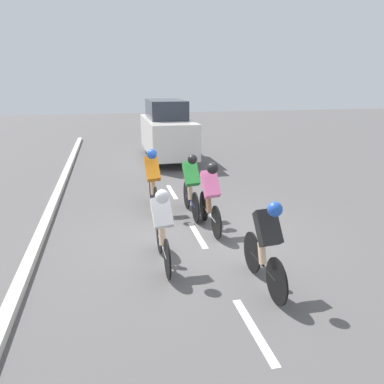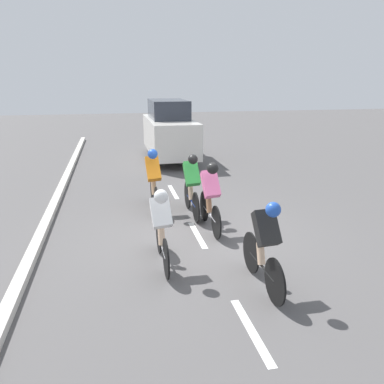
{
  "view_description": "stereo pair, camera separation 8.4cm",
  "coord_description": "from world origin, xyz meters",
  "px_view_note": "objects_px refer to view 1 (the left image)",
  "views": [
    {
      "loc": [
        1.7,
        7.05,
        3.15
      ],
      "look_at": [
        0.12,
        -0.03,
        0.95
      ],
      "focal_mm": 35.0,
      "sensor_mm": 36.0,
      "label": 1
    },
    {
      "loc": [
        1.62,
        7.07,
        3.15
      ],
      "look_at": [
        0.12,
        -0.03,
        0.95
      ],
      "focal_mm": 35.0,
      "sensor_mm": 36.0,
      "label": 2
    }
  ],
  "objects_px": {
    "cyclist_white": "(162,225)",
    "cyclist_orange": "(153,178)",
    "cyclist_green": "(191,184)",
    "cyclist_black": "(266,242)",
    "cyclist_pink": "(210,194)",
    "support_car": "(167,131)"
  },
  "relations": [
    {
      "from": "cyclist_orange",
      "to": "support_car",
      "type": "relative_size",
      "value": 0.37
    },
    {
      "from": "cyclist_orange",
      "to": "support_car",
      "type": "height_order",
      "value": "support_car"
    },
    {
      "from": "cyclist_black",
      "to": "support_car",
      "type": "height_order",
      "value": "support_car"
    },
    {
      "from": "cyclist_orange",
      "to": "cyclist_pink",
      "type": "bearing_deg",
      "value": 123.99
    },
    {
      "from": "cyclist_white",
      "to": "cyclist_green",
      "type": "bearing_deg",
      "value": -113.37
    },
    {
      "from": "cyclist_black",
      "to": "cyclist_green",
      "type": "relative_size",
      "value": 0.99
    },
    {
      "from": "cyclist_green",
      "to": "cyclist_pink",
      "type": "relative_size",
      "value": 0.97
    },
    {
      "from": "cyclist_black",
      "to": "cyclist_green",
      "type": "height_order",
      "value": "cyclist_green"
    },
    {
      "from": "cyclist_black",
      "to": "cyclist_white",
      "type": "xyz_separation_m",
      "value": [
        1.43,
        -1.06,
        -0.01
      ]
    },
    {
      "from": "cyclist_green",
      "to": "cyclist_pink",
      "type": "distance_m",
      "value": 0.99
    },
    {
      "from": "cyclist_black",
      "to": "cyclist_green",
      "type": "xyz_separation_m",
      "value": [
        0.41,
        -3.43,
        0.02
      ]
    },
    {
      "from": "cyclist_black",
      "to": "cyclist_white",
      "type": "distance_m",
      "value": 1.78
    },
    {
      "from": "cyclist_white",
      "to": "cyclist_orange",
      "type": "bearing_deg",
      "value": -93.72
    },
    {
      "from": "cyclist_green",
      "to": "cyclist_pink",
      "type": "height_order",
      "value": "cyclist_pink"
    },
    {
      "from": "cyclist_black",
      "to": "support_car",
      "type": "relative_size",
      "value": 0.37
    },
    {
      "from": "cyclist_white",
      "to": "cyclist_orange",
      "type": "height_order",
      "value": "cyclist_orange"
    },
    {
      "from": "cyclist_black",
      "to": "cyclist_pink",
      "type": "bearing_deg",
      "value": -85.14
    },
    {
      "from": "cyclist_white",
      "to": "cyclist_pink",
      "type": "height_order",
      "value": "cyclist_pink"
    },
    {
      "from": "cyclist_green",
      "to": "cyclist_orange",
      "type": "height_order",
      "value": "cyclist_orange"
    },
    {
      "from": "cyclist_green",
      "to": "cyclist_orange",
      "type": "bearing_deg",
      "value": -34.16
    },
    {
      "from": "cyclist_orange",
      "to": "cyclist_white",
      "type": "bearing_deg",
      "value": 86.28
    },
    {
      "from": "cyclist_white",
      "to": "cyclist_green",
      "type": "height_order",
      "value": "cyclist_green"
    }
  ]
}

